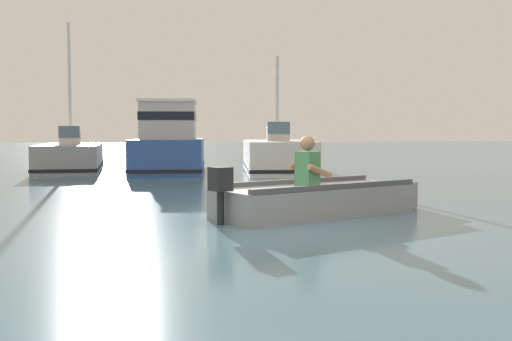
{
  "coord_description": "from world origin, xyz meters",
  "views": [
    {
      "loc": [
        -1.08,
        -7.76,
        1.27
      ],
      "look_at": [
        0.59,
        3.09,
        0.55
      ],
      "focal_mm": 42.9,
      "sensor_mm": 36.0,
      "label": 1
    }
  ],
  "objects_px": {
    "moored_boat_grey": "(71,157)",
    "moored_boat_white": "(277,157)",
    "rowboat_with_person": "(318,198)",
    "moored_boat_blue": "(170,146)"
  },
  "relations": [
    {
      "from": "moored_boat_grey",
      "to": "moored_boat_blue",
      "type": "height_order",
      "value": "moored_boat_grey"
    },
    {
      "from": "rowboat_with_person",
      "to": "moored_boat_grey",
      "type": "distance_m",
      "value": 12.51
    },
    {
      "from": "moored_boat_blue",
      "to": "moored_boat_white",
      "type": "xyz_separation_m",
      "value": [
        3.31,
        -0.02,
        -0.35
      ]
    },
    {
      "from": "moored_boat_grey",
      "to": "moored_boat_white",
      "type": "distance_m",
      "value": 6.6
    },
    {
      "from": "rowboat_with_person",
      "to": "moored_boat_white",
      "type": "bearing_deg",
      "value": 82.95
    },
    {
      "from": "moored_boat_grey",
      "to": "moored_boat_white",
      "type": "bearing_deg",
      "value": -13.42
    },
    {
      "from": "moored_boat_white",
      "to": "moored_boat_grey",
      "type": "bearing_deg",
      "value": 166.58
    },
    {
      "from": "rowboat_with_person",
      "to": "moored_boat_blue",
      "type": "distance_m",
      "value": 10.09
    },
    {
      "from": "moored_boat_grey",
      "to": "moored_boat_blue",
      "type": "relative_size",
      "value": 1.09
    },
    {
      "from": "moored_boat_grey",
      "to": "moored_boat_blue",
      "type": "bearing_deg",
      "value": -25.97
    }
  ]
}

